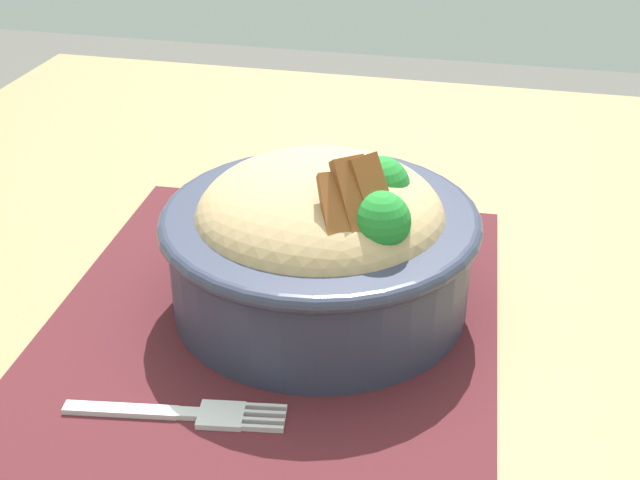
% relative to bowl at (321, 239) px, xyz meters
% --- Properties ---
extents(table, '(1.16, 0.81, 0.73)m').
position_rel_bowl_xyz_m(table, '(0.09, -0.06, -0.13)').
color(table, '#99754C').
rests_on(table, ground_plane).
extents(placemat, '(0.42, 0.32, 0.00)m').
position_rel_bowl_xyz_m(placemat, '(0.05, -0.03, -0.05)').
color(placemat, '#47191E').
rests_on(placemat, table).
extents(bowl, '(0.21, 0.21, 0.13)m').
position_rel_bowl_xyz_m(bowl, '(0.00, 0.00, 0.00)').
color(bowl, '#2D3347').
rests_on(bowl, placemat).
extents(fork, '(0.03, 0.13, 0.00)m').
position_rel_bowl_xyz_m(fork, '(0.13, -0.05, -0.05)').
color(fork, silver).
rests_on(fork, placemat).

